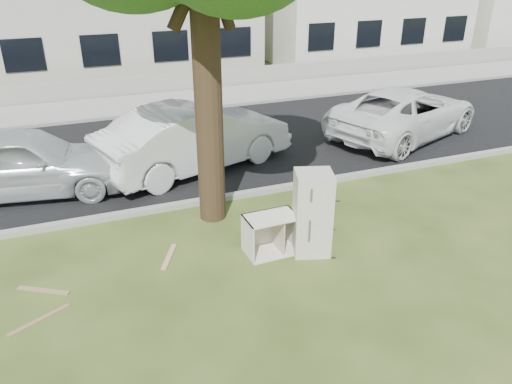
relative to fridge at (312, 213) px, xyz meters
name	(u,v)px	position (x,y,z in m)	size (l,w,h in m)	color
ground	(263,256)	(-0.90, 0.14, -0.79)	(120.00, 120.00, 0.00)	#2E4217
road	(184,148)	(-0.90, 6.14, -0.78)	(120.00, 7.00, 0.01)	black
kerb_near	(222,200)	(-0.90, 2.59, -0.79)	(120.00, 0.18, 0.12)	gray
kerb_far	(159,114)	(-0.90, 9.69, -0.79)	(120.00, 0.18, 0.12)	gray
sidewalk	(151,103)	(-0.90, 11.14, -0.78)	(120.00, 2.80, 0.01)	gray
low_wall	(143,84)	(-0.90, 12.74, -0.44)	(120.00, 0.15, 0.70)	gray
fridge	(312,213)	(0.00, 0.00, 0.00)	(0.65, 0.60, 1.58)	white
cabinet	(271,234)	(-0.70, 0.23, -0.42)	(0.95, 0.59, 0.74)	beige
plank_a	(39,320)	(-4.70, -0.27, -0.78)	(0.97, 0.08, 0.02)	olive
plank_b	(43,290)	(-4.64, 0.48, -0.78)	(0.90, 0.09, 0.02)	#937A4D
plank_c	(169,257)	(-2.50, 0.73, -0.78)	(0.83, 0.09, 0.02)	tan
car_center	(195,137)	(-0.93, 4.64, 0.04)	(1.75, 5.03, 1.66)	silver
car_right	(405,112)	(5.53, 4.82, -0.06)	(2.43, 5.26, 1.46)	white
car_left	(23,162)	(-4.92, 4.55, -0.01)	(1.83, 4.55, 1.55)	silver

